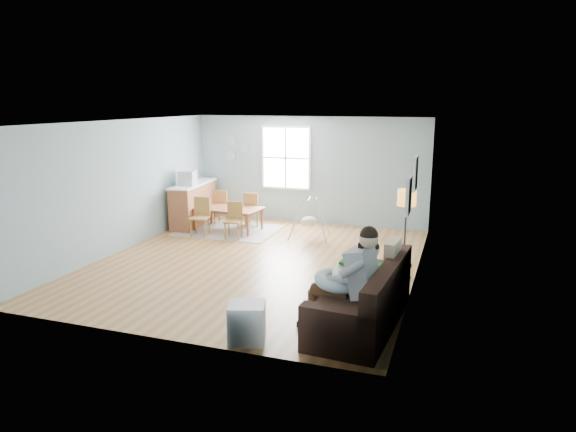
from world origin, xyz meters
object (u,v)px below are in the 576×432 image
(storage_cube, at_px, (246,323))
(chair_nw, at_px, (222,205))
(sofa, at_px, (365,303))
(toddler, at_px, (364,267))
(chair_ne, at_px, (252,207))
(counter, at_px, (194,203))
(chair_se, at_px, (234,218))
(monitor, at_px, (187,178))
(floor_lamp, at_px, (406,205))
(baby_swing, at_px, (309,221))
(chair_sw, at_px, (201,214))
(father, at_px, (350,276))
(dining_table, at_px, (228,219))

(storage_cube, bearing_deg, chair_nw, 118.67)
(sofa, bearing_deg, toddler, 106.42)
(chair_ne, xyz_separation_m, counter, (-1.50, -0.26, 0.05))
(sofa, bearing_deg, chair_ne, 127.51)
(chair_se, bearing_deg, toddler, -43.73)
(toddler, relative_size, storage_cube, 1.65)
(storage_cube, xyz_separation_m, counter, (-3.85, 5.58, 0.28))
(sofa, height_order, storage_cube, sofa)
(counter, bearing_deg, monitor, -81.73)
(sofa, relative_size, floor_lamp, 1.47)
(floor_lamp, xyz_separation_m, baby_swing, (-2.35, 2.06, -0.91))
(chair_se, xyz_separation_m, chair_ne, (-0.03, 1.15, 0.02))
(floor_lamp, bearing_deg, chair_nw, 151.44)
(floor_lamp, bearing_deg, sofa, -97.42)
(chair_ne, xyz_separation_m, baby_swing, (1.65, -0.60, -0.08))
(sofa, bearing_deg, baby_swing, 115.99)
(chair_sw, bearing_deg, baby_swing, 13.07)
(chair_sw, height_order, chair_se, chair_sw)
(father, bearing_deg, baby_swing, 112.71)
(father, xyz_separation_m, baby_swing, (-1.90, 4.55, -0.40))
(monitor, bearing_deg, chair_se, -20.04)
(father, height_order, storage_cube, father)
(toddler, height_order, chair_ne, toddler)
(counter, bearing_deg, toddler, -40.26)
(dining_table, bearing_deg, sofa, -41.03)
(father, relative_size, counter, 0.78)
(floor_lamp, bearing_deg, monitor, 159.44)
(baby_swing, bearing_deg, chair_se, -161.24)
(sofa, xyz_separation_m, chair_sw, (-4.52, 3.67, 0.18))
(counter, height_order, monitor, monitor)
(chair_sw, relative_size, monitor, 2.08)
(chair_se, height_order, counter, counter)
(chair_sw, height_order, counter, counter)
(toddler, distance_m, storage_cube, 1.86)
(chair_se, distance_m, chair_ne, 1.15)
(sofa, distance_m, dining_table, 5.92)
(chair_nw, relative_size, baby_swing, 0.84)
(storage_cube, height_order, chair_ne, chair_ne)
(floor_lamp, relative_size, counter, 0.82)
(chair_ne, bearing_deg, chair_sw, -124.48)
(father, relative_size, baby_swing, 1.44)
(floor_lamp, height_order, monitor, floor_lamp)
(father, distance_m, chair_nw, 6.75)
(storage_cube, bearing_deg, monitor, 125.98)
(sofa, relative_size, father, 1.54)
(counter, bearing_deg, chair_nw, 19.00)
(chair_nw, bearing_deg, father, -49.44)
(chair_nw, xyz_separation_m, monitor, (-0.62, -0.59, 0.74))
(floor_lamp, distance_m, counter, 6.05)
(baby_swing, bearing_deg, sofa, -64.01)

